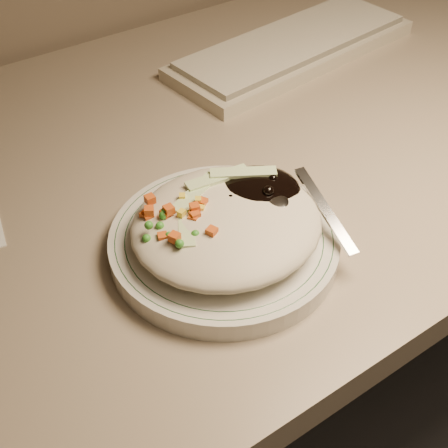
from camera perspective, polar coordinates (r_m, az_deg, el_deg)
desk at (r=0.90m, az=-3.40°, el=-4.34°), size 1.40×0.70×0.74m
plate at (r=0.63m, az=-0.00°, el=-1.75°), size 0.23×0.23×0.02m
plate_rim at (r=0.62m, az=-0.00°, el=-1.09°), size 0.22×0.22×0.00m
meal at (r=0.61m, az=0.37°, el=0.51°), size 0.20×0.19×0.05m
keyboard at (r=0.99m, az=6.33°, el=15.75°), size 0.41×0.18×0.03m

